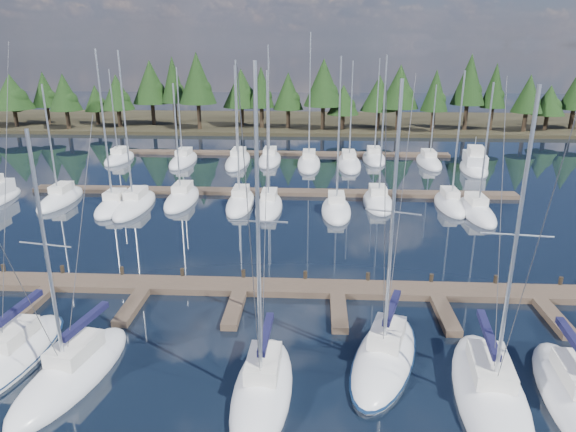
# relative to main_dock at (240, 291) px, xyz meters

# --- Properties ---
(ground) EXTENTS (260.00, 260.00, 0.00)m
(ground) POSITION_rel_main_dock_xyz_m (0.00, 12.64, -0.20)
(ground) COLOR black
(ground) RESTS_ON ground
(far_shore) EXTENTS (220.00, 30.00, 0.60)m
(far_shore) POSITION_rel_main_dock_xyz_m (0.00, 72.64, 0.10)
(far_shore) COLOR #2D2819
(far_shore) RESTS_ON ground
(main_dock) EXTENTS (44.00, 6.13, 0.90)m
(main_dock) POSITION_rel_main_dock_xyz_m (0.00, 0.00, 0.00)
(main_dock) COLOR brown
(main_dock) RESTS_ON ground
(back_docks) EXTENTS (50.00, 21.80, 0.40)m
(back_docks) POSITION_rel_main_dock_xyz_m (0.00, 32.23, -0.00)
(back_docks) COLOR brown
(back_docks) RESTS_ON ground
(front_sailboat_1) EXTENTS (3.55, 8.64, 15.63)m
(front_sailboat_1) POSITION_rel_main_dock_xyz_m (-10.17, -7.71, 0.09)
(front_sailboat_1) COLOR silver
(front_sailboat_1) RESTS_ON ground
(front_sailboat_2) EXTENTS (4.20, 8.52, 12.41)m
(front_sailboat_2) POSITION_rel_main_dock_xyz_m (-6.51, -8.80, 0.08)
(front_sailboat_2) COLOR silver
(front_sailboat_2) RESTS_ON ground
(front_sailboat_3) EXTENTS (2.81, 8.08, 14.96)m
(front_sailboat_3) POSITION_rel_main_dock_xyz_m (2.37, -9.47, 0.10)
(front_sailboat_3) COLOR silver
(front_sailboat_3) RESTS_ON ground
(front_sailboat_4) EXTENTS (5.23, 9.06, 14.20)m
(front_sailboat_4) POSITION_rel_main_dock_xyz_m (8.04, -6.69, 0.09)
(front_sailboat_4) COLOR silver
(front_sailboat_4) RESTS_ON ground
(front_sailboat_5) EXTENTS (4.09, 9.82, 14.17)m
(front_sailboat_5) POSITION_rel_main_dock_xyz_m (12.29, -9.17, 0.08)
(front_sailboat_5) COLOR silver
(front_sailboat_5) RESTS_ON ground
(back_sailboat_rows) EXTENTS (43.69, 31.30, 16.93)m
(back_sailboat_rows) POSITION_rel_main_dock_xyz_m (-0.13, 28.01, 0.06)
(back_sailboat_rows) COLOR silver
(back_sailboat_rows) RESTS_ON ground
(motor_yacht_right) EXTENTS (4.61, 9.93, 4.79)m
(motor_yacht_right) POSITION_rel_main_dock_xyz_m (24.15, 34.88, 0.32)
(motor_yacht_right) COLOR silver
(motor_yacht_right) RESTS_ON ground
(tree_line) EXTENTS (185.53, 11.89, 13.02)m
(tree_line) POSITION_rel_main_dock_xyz_m (-1.36, 62.85, 6.98)
(tree_line) COLOR black
(tree_line) RESTS_ON far_shore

